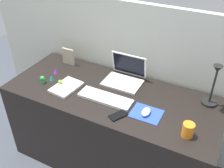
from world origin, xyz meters
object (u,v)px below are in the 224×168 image
object	(u,v)px
mouse	(146,112)
cell_phone	(118,115)
desk_lamp	(213,86)
coffee_mug	(188,130)
toy_figurine_teal	(51,78)
picture_frame	(68,57)
toy_figurine_lime	(60,83)
laptop	(125,75)
keyboard	(105,98)
toy_figurine_purple	(55,71)
toy_figurine_green	(43,79)
notebook_pad	(66,87)

from	to	relation	value
mouse	cell_phone	size ratio (longest dim) A/B	0.75
desk_lamp	cell_phone	bearing A→B (deg)	-142.59
cell_phone	coffee_mug	xyz separation A→B (m)	(0.46, 0.03, 0.04)
coffee_mug	toy_figurine_teal	world-z (taller)	coffee_mug
picture_frame	toy_figurine_teal	size ratio (longest dim) A/B	3.72
desk_lamp	toy_figurine_lime	size ratio (longest dim) A/B	6.74
laptop	toy_figurine_lime	size ratio (longest dim) A/B	5.87
keyboard	coffee_mug	bearing A→B (deg)	-8.53
keyboard	desk_lamp	size ratio (longest dim) A/B	1.19
laptop	picture_frame	size ratio (longest dim) A/B	2.00
cell_phone	mouse	bearing A→B (deg)	61.32
toy_figurine_purple	toy_figurine_green	bearing A→B (deg)	-90.14
mouse	coffee_mug	xyz separation A→B (m)	(0.30, -0.07, 0.03)
notebook_pad	toy_figurine_green	world-z (taller)	toy_figurine_green
keyboard	cell_phone	size ratio (longest dim) A/B	3.20
laptop	toy_figurine_teal	xyz separation A→B (m)	(-0.54, -0.27, -0.03)
toy_figurine_green	toy_figurine_lime	bearing A→B (deg)	12.01
cell_phone	picture_frame	bearing A→B (deg)	177.34
keyboard	cell_phone	bearing A→B (deg)	-36.41
toy_figurine_teal	toy_figurine_purple	distance (m)	0.11
picture_frame	toy_figurine_green	xyz separation A→B (m)	(-0.01, -0.35, -0.04)
keyboard	toy_figurine_green	bearing A→B (deg)	-176.01
mouse	toy_figurine_purple	xyz separation A→B (m)	(-0.88, 0.15, 0.00)
toy_figurine_purple	toy_figurine_green	world-z (taller)	toy_figurine_green
keyboard	cell_phone	distance (m)	0.21
desk_lamp	keyboard	bearing A→B (deg)	-158.25
mouse	cell_phone	distance (m)	0.19
keyboard	coffee_mug	distance (m)	0.64
toy_figurine_lime	toy_figurine_green	world-z (taller)	toy_figurine_green
picture_frame	toy_figurine_green	bearing A→B (deg)	-91.58
mouse	toy_figurine_purple	world-z (taller)	toy_figurine_purple
coffee_mug	toy_figurine_green	xyz separation A→B (m)	(-1.18, 0.06, -0.01)
desk_lamp	mouse	bearing A→B (deg)	-140.59
notebook_pad	coffee_mug	size ratio (longest dim) A/B	2.53
mouse	toy_figurine_lime	bearing A→B (deg)	178.80
laptop	toy_figurine_purple	xyz separation A→B (m)	(-0.58, -0.17, -0.03)
picture_frame	coffee_mug	distance (m)	1.24
mouse	toy_figurine_green	bearing A→B (deg)	-178.94
keyboard	picture_frame	world-z (taller)	picture_frame
toy_figurine_teal	cell_phone	bearing A→B (deg)	-12.43
toy_figurine_green	mouse	bearing A→B (deg)	1.06
keyboard	cell_phone	xyz separation A→B (m)	(0.17, -0.12, -0.01)
desk_lamp	toy_figurine_lime	bearing A→B (deg)	-165.52
toy_figurine_purple	toy_figurine_green	xyz separation A→B (m)	(-0.00, -0.17, 0.01)
laptop	toy_figurine_green	bearing A→B (deg)	-149.49
laptop	coffee_mug	size ratio (longest dim) A/B	3.16
toy_figurine_green	coffee_mug	bearing A→B (deg)	-2.70
toy_figurine_purple	toy_figurine_teal	bearing A→B (deg)	-70.39
laptop	notebook_pad	bearing A→B (deg)	-138.92
toy_figurine_teal	laptop	bearing A→B (deg)	26.91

